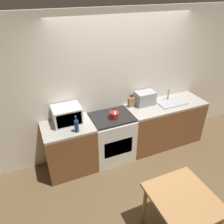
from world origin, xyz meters
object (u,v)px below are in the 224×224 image
bottle (76,126)px  dining_table (182,203)px  kettle (114,114)px  microwave (67,115)px  stove_range (112,137)px  toaster_oven (145,98)px

bottle → dining_table: size_ratio=0.37×
kettle → microwave: bearing=167.4°
kettle → dining_table: bearing=-84.9°
kettle → dining_table: 1.73m
bottle → kettle: bearing=11.6°
stove_range → microwave: bearing=171.4°
kettle → toaster_oven: toaster_oven is taller
stove_range → toaster_oven: size_ratio=2.49×
kettle → dining_table: (0.15, -1.69, -0.35)m
bottle → toaster_oven: 1.47m
microwave → toaster_oven: (1.50, 0.05, -0.02)m
bottle → dining_table: bottle is taller
microwave → toaster_oven: microwave is taller
kettle → microwave: (-0.77, 0.17, 0.07)m
bottle → toaster_oven: size_ratio=0.79×
bottle → toaster_oven: bearing=14.3°
toaster_oven → stove_range: bearing=-167.8°
stove_range → dining_table: 1.77m
microwave → bottle: bearing=-77.2°
microwave → dining_table: (0.92, -1.86, -0.42)m
toaster_oven → microwave: bearing=-178.1°
stove_range → microwave: microwave is taller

